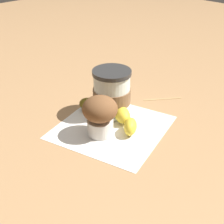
% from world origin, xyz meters
% --- Properties ---
extents(ground_plane, '(3.00, 3.00, 0.00)m').
position_xyz_m(ground_plane, '(0.00, 0.00, 0.00)').
color(ground_plane, '#A87C51').
extents(paper_napkin, '(0.30, 0.30, 0.00)m').
position_xyz_m(paper_napkin, '(0.00, 0.00, 0.00)').
color(paper_napkin, white).
rests_on(paper_napkin, ground_plane).
extents(coffee_cup, '(0.10, 0.10, 0.12)m').
position_xyz_m(coffee_cup, '(-0.05, 0.05, 0.06)').
color(coffee_cup, silver).
rests_on(coffee_cup, paper_napkin).
extents(muffin, '(0.08, 0.08, 0.10)m').
position_xyz_m(muffin, '(-0.00, -0.04, 0.06)').
color(muffin, white).
rests_on(muffin, paper_napkin).
extents(banana, '(0.20, 0.09, 0.04)m').
position_xyz_m(banana, '(-0.02, 0.03, 0.02)').
color(banana, yellow).
rests_on(banana, paper_napkin).
extents(wooden_stirrer, '(0.07, 0.09, 0.00)m').
position_xyz_m(wooden_stirrer, '(-0.00, 0.20, 0.00)').
color(wooden_stirrer, tan).
rests_on(wooden_stirrer, ground_plane).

